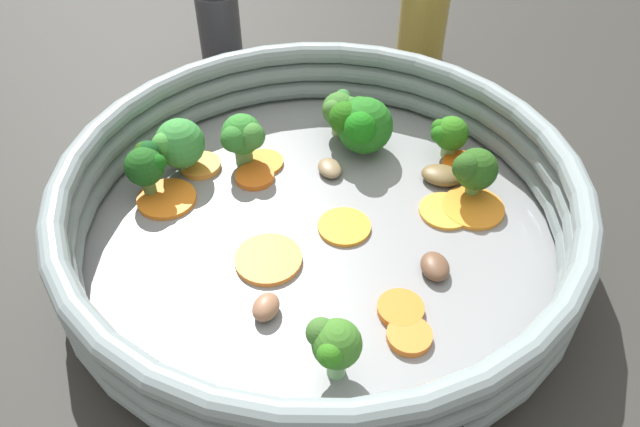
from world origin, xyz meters
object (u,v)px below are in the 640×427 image
object	(u,v)px
carrot_slice_8	(409,336)
broccoli_floret_1	(339,109)
carrot_slice_2	(167,199)
carrot_slice_7	(268,259)
carrot_slice_1	(255,176)
carrot_slice_6	(463,165)
broccoli_floret_4	(473,169)
carrot_slice_9	(473,208)
broccoli_floret_3	(334,345)
mushroom_piece_2	(442,175)
carrot_slice_3	(201,165)
broccoli_floret_5	(243,137)
broccoli_floret_0	(361,124)
broccoli_floret_7	(449,134)
mushroom_piece_1	(266,307)
mushroom_piece_0	(330,168)
carrot_slice_0	(401,309)
carrot_slice_10	(344,227)
skillet	(320,236)
broccoli_floret_6	(146,164)
broccoli_floret_2	(179,143)
mushroom_piece_3	(435,266)
carrot_slice_4	(263,163)
salt_shaker	(218,16)
carrot_slice_5	(445,211)

from	to	relation	value
carrot_slice_8	broccoli_floret_1	distance (m)	0.22
carrot_slice_2	carrot_slice_7	world-z (taller)	same
carrot_slice_1	carrot_slice_6	world-z (taller)	same
carrot_slice_6	broccoli_floret_4	size ratio (longest dim) A/B	0.81
carrot_slice_9	broccoli_floret_3	world-z (taller)	broccoli_floret_3
mushroom_piece_2	carrot_slice_3	bearing A→B (deg)	-156.07
broccoli_floret_5	broccoli_floret_0	bearing A→B (deg)	40.10
carrot_slice_3	broccoli_floret_7	size ratio (longest dim) A/B	0.91
carrot_slice_3	carrot_slice_8	bearing A→B (deg)	-18.98
carrot_slice_6	mushroom_piece_1	bearing A→B (deg)	-106.91
carrot_slice_3	broccoli_floret_3	distance (m)	0.22
broccoli_floret_7	mushroom_piece_0	bearing A→B (deg)	-137.95
broccoli_floret_3	mushroom_piece_0	xyz separation A→B (m)	(-0.09, 0.17, -0.02)
carrot_slice_0	mushroom_piece_0	world-z (taller)	mushroom_piece_0
carrot_slice_10	broccoli_floret_3	xyz separation A→B (m)	(0.05, -0.11, 0.03)
skillet	broccoli_floret_0	distance (m)	0.11
broccoli_floret_6	carrot_slice_10	bearing A→B (deg)	13.58
skillet	broccoli_floret_5	distance (m)	0.10
broccoli_floret_2	mushroom_piece_3	bearing A→B (deg)	-1.32
carrot_slice_1	carrot_slice_7	size ratio (longest dim) A/B	0.67
broccoli_floret_1	broccoli_floret_7	distance (m)	0.09
carrot_slice_9	broccoli_floret_7	distance (m)	0.07
carrot_slice_1	carrot_slice_2	distance (m)	0.07
broccoli_floret_7	mushroom_piece_1	size ratio (longest dim) A/B	1.62
carrot_slice_4	carrot_slice_6	world-z (taller)	carrot_slice_6
carrot_slice_4	mushroom_piece_0	bearing A→B (deg)	17.44
mushroom_piece_0	salt_shaker	world-z (taller)	salt_shaker
carrot_slice_6	broccoli_floret_3	bearing A→B (deg)	-90.91
mushroom_piece_0	salt_shaker	size ratio (longest dim) A/B	0.23
carrot_slice_3	broccoli_floret_4	xyz separation A→B (m)	(0.21, 0.07, 0.02)
carrot_slice_6	mushroom_piece_0	distance (m)	0.11
broccoli_floret_2	mushroom_piece_3	distance (m)	0.22
carrot_slice_9	broccoli_floret_5	world-z (taller)	broccoli_floret_5
carrot_slice_5	carrot_slice_6	bearing A→B (deg)	96.22
mushroom_piece_3	salt_shaker	size ratio (longest dim) A/B	0.24
broccoli_floret_7	mushroom_piece_3	bearing A→B (deg)	-72.82
skillet	broccoli_floret_5	world-z (taller)	broccoli_floret_5
carrot_slice_4	carrot_slice_7	xyz separation A→B (m)	(0.06, -0.09, 0.00)
carrot_slice_6	mushroom_piece_3	size ratio (longest dim) A/B	1.33
carrot_slice_0	broccoli_floret_6	size ratio (longest dim) A/B	0.71
broccoli_floret_4	broccoli_floret_2	bearing A→B (deg)	-159.29
carrot_slice_3	carrot_slice_7	xyz separation A→B (m)	(0.10, -0.06, -0.00)
broccoli_floret_3	broccoli_floret_4	distance (m)	0.19
carrot_slice_7	broccoli_floret_3	world-z (taller)	broccoli_floret_3
mushroom_piece_0	broccoli_floret_5	bearing A→B (deg)	-159.81
carrot_slice_3	broccoli_floret_6	size ratio (longest dim) A/B	0.77
mushroom_piece_0	mushroom_piece_1	distance (m)	0.15
carrot_slice_2	salt_shaker	xyz separation A→B (m)	(-0.10, 0.22, 0.03)
broccoli_floret_6	carrot_slice_7	bearing A→B (deg)	-8.87
broccoli_floret_3	broccoli_floret_5	bearing A→B (deg)	137.91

